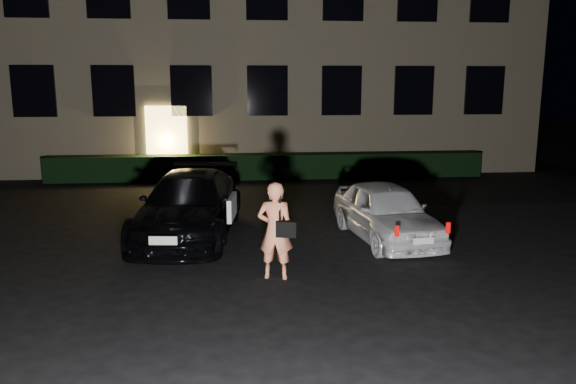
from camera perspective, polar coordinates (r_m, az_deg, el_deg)
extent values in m
plane|color=black|center=(9.43, 2.11, -9.49)|extent=(80.00, 80.00, 0.00)
cube|color=#6E644E|center=(23.92, -2.77, 17.59)|extent=(20.00, 8.00, 12.00)
cube|color=#FFD76A|center=(19.92, -12.20, 4.95)|extent=(1.40, 0.10, 2.50)
cube|color=black|center=(20.76, -24.43, 9.30)|extent=(1.40, 0.10, 1.70)
cube|color=black|center=(20.09, -17.30, 9.76)|extent=(1.40, 0.10, 1.70)
cube|color=black|center=(19.73, -9.77, 10.08)|extent=(1.40, 0.10, 1.70)
cube|color=black|center=(19.72, -2.10, 10.23)|extent=(1.40, 0.10, 1.70)
cube|color=black|center=(20.04, 5.46, 10.20)|extent=(1.40, 0.10, 1.70)
cube|color=black|center=(20.69, 12.66, 10.02)|extent=(1.40, 0.10, 1.70)
cube|color=black|center=(21.64, 19.31, 9.71)|extent=(1.40, 0.10, 1.70)
cube|color=black|center=(19.49, -1.96, 2.62)|extent=(15.00, 0.70, 0.85)
imported|color=black|center=(12.35, -9.97, -1.35)|extent=(2.43, 4.88, 1.36)
cube|color=white|center=(11.32, -5.71, -1.53)|extent=(0.20, 0.98, 0.45)
cube|color=silver|center=(10.07, -12.57, -4.83)|extent=(0.50, 0.10, 0.15)
imported|color=white|center=(12.08, 9.92, -1.97)|extent=(1.90, 3.74, 1.22)
cube|color=red|center=(10.35, 11.01, -3.92)|extent=(0.08, 0.06, 0.20)
cube|color=red|center=(10.80, 15.96, -3.52)|extent=(0.08, 0.06, 0.20)
cube|color=silver|center=(10.58, 13.60, -4.84)|extent=(0.41, 0.09, 0.12)
imported|color=#FF9064|center=(9.53, -1.33, -3.92)|extent=(0.69, 0.53, 1.68)
cube|color=black|center=(9.38, -0.16, -3.78)|extent=(0.37, 0.22, 0.27)
cube|color=black|center=(9.34, -0.83, -1.44)|extent=(0.05, 0.06, 0.52)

